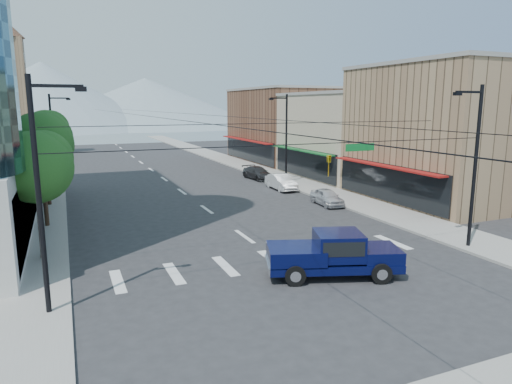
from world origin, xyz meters
TOP-DOWN VIEW (x-y plane):
  - ground at (0.00, 0.00)m, footprint 160.00×160.00m
  - sidewalk_left at (-12.00, 40.00)m, footprint 4.00×120.00m
  - sidewalk_right at (12.00, 40.00)m, footprint 4.00×120.00m
  - shop_near at (20.00, 10.00)m, footprint 12.00×14.00m
  - shop_mid at (20.00, 24.00)m, footprint 12.00×14.00m
  - shop_far at (20.00, 40.00)m, footprint 12.00×18.00m
  - clock_tower at (-16.50, 62.00)m, footprint 4.80×4.80m
  - mountain_left at (-15.00, 150.00)m, footprint 80.00×80.00m
  - mountain_right at (20.00, 160.00)m, footprint 90.00×90.00m
  - tree_near at (-11.07, 6.10)m, footprint 3.65×3.64m
  - tree_midnear at (-11.07, 13.10)m, footprint 4.09×4.09m
  - tree_midfar at (-11.07, 20.10)m, footprint 3.65×3.64m
  - tree_far at (-11.07, 27.10)m, footprint 4.09×4.09m
  - signal_rig at (0.19, -1.00)m, footprint 21.80×0.20m
  - lamp_pole_nw at (-10.67, 30.00)m, footprint 2.00×0.25m
  - lamp_pole_ne at (10.67, 22.00)m, footprint 2.00×0.25m
  - pickup_truck at (1.42, -1.70)m, footprint 6.62×4.11m
  - pedestrian at (2.50, -0.86)m, footprint 0.48×0.65m
  - parked_car_near at (9.40, 11.79)m, footprint 1.88×3.99m
  - parked_car_mid at (8.98, 19.36)m, footprint 1.66×4.51m
  - parked_car_far at (9.40, 26.01)m, footprint 2.35×4.82m

SIDE VIEW (x-z plane):
  - ground at x=0.00m, z-range 0.00..0.00m
  - sidewalk_left at x=-12.00m, z-range 0.00..0.15m
  - sidewalk_right at x=12.00m, z-range 0.00..0.15m
  - parked_car_near at x=9.40m, z-range 0.00..1.32m
  - parked_car_far at x=9.40m, z-range 0.00..1.35m
  - parked_car_mid at x=8.98m, z-range 0.00..1.48m
  - pedestrian at x=2.50m, z-range 0.00..1.62m
  - pickup_truck at x=1.42m, z-range 0.04..2.17m
  - shop_mid at x=20.00m, z-range 0.00..9.00m
  - signal_rig at x=0.19m, z-range 0.14..9.14m
  - lamp_pole_nw at x=-10.67m, z-range 0.44..9.44m
  - lamp_pole_ne at x=10.67m, z-range 0.44..9.44m
  - tree_near at x=-11.07m, z-range 1.64..8.34m
  - tree_midfar at x=-11.07m, z-range 1.64..8.34m
  - shop_far at x=20.00m, z-range 0.00..10.00m
  - shop_near at x=20.00m, z-range 0.00..11.00m
  - tree_midnear at x=-11.07m, z-range 1.83..9.35m
  - tree_far at x=-11.07m, z-range 1.83..9.35m
  - mountain_right at x=20.00m, z-range 0.00..18.00m
  - clock_tower at x=-16.50m, z-range 0.44..20.84m
  - mountain_left at x=-15.00m, z-range 0.00..22.00m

